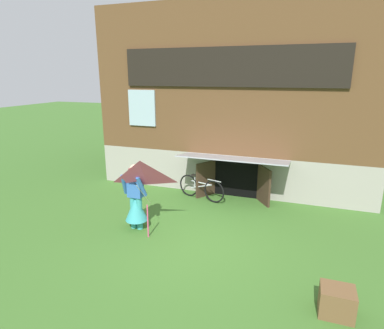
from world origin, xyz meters
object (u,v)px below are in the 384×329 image
kite (141,183)px  bicycle_silver (201,188)px  person (136,202)px  wooden_crate (337,302)px

kite → bicycle_silver: (0.39, 2.85, -1.01)m
person → kite: kite is taller
person → wooden_crate: bearing=-36.4°
person → wooden_crate: 4.54m
person → wooden_crate: person is taller
kite → wooden_crate: bearing=-14.6°
kite → bicycle_silver: 3.05m
person → bicycle_silver: person is taller
kite → wooden_crate: size_ratio=3.46×
bicycle_silver → wooden_crate: bearing=-31.7°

